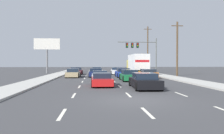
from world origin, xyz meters
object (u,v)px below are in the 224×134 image
Objects in this scene: car_white at (117,71)px; roadside_billboard at (47,48)px; car_tan at (73,73)px; car_silver at (100,76)px; car_navy at (96,73)px; car_red at (102,80)px; car_green at (129,76)px; car_maroon at (76,71)px; utility_pole_far at (148,48)px; car_gray at (97,71)px; car_blue at (123,73)px; box_truck at (137,63)px; traffic_signal_mast at (139,47)px; car_orange at (148,74)px; car_black at (144,81)px; utility_pole_mid at (177,48)px.

roadside_billboard reaches higher than car_white.
car_silver is (3.56, -5.57, -0.05)m from car_tan.
car_navy is 12.48m from car_red.
car_green is at bearing -43.38° from car_tan.
roadside_billboard is at bearing 160.10° from car_white.
utility_pole_far is at bearing 37.38° from car_maroon.
utility_pole_far is at bearing 40.87° from car_gray.
car_white is at bearing 60.98° from car_navy.
car_blue is 0.53× the size of box_truck.
car_white is at bearing 75.60° from car_silver.
traffic_signal_mast is at bearing 52.40° from car_navy.
car_white is 15.36m from utility_pole_far.
car_tan reaches higher than car_red.
car_gray is at bearing -139.13° from utility_pole_far.
car_orange reaches higher than car_red.
car_black is at bearing -63.44° from roadside_billboard.
car_maroon is at bearing 133.14° from car_blue.
car_orange is at bearing -96.56° from traffic_signal_mast.
traffic_signal_mast is (1.56, 6.32, 3.06)m from box_truck.
car_orange is (3.14, 4.27, 0.00)m from car_green.
car_navy is 8.00m from car_green.
roadside_billboard is (-9.66, 23.71, 4.34)m from car_red.
car_maroon reaches higher than car_tan.
car_green reaches higher than car_navy.
car_black is (3.32, -8.56, 0.05)m from car_silver.
car_white is 14.36m from roadside_billboard.
car_white is at bearing -19.90° from roadside_billboard.
box_truck reaches higher than car_orange.
car_blue is at bearing -68.58° from car_gray.
car_red is 0.98× the size of car_green.
car_maroon is at bearing 159.15° from utility_pole_mid.
box_truck is at bearing 144.34° from utility_pole_mid.
car_navy is (3.17, 0.55, 0.00)m from car_tan.
car_orange is at bearing 53.68° from car_green.
car_tan is at bearing 106.76° from car_red.
car_tan is at bearing -62.74° from roadside_billboard.
car_black is at bearing -75.81° from car_navy.
car_silver is at bearing -86.37° from car_navy.
car_silver is at bearing -121.10° from box_truck.
car_green is 1.01× the size of car_orange.
car_maroon is at bearing -37.16° from roadside_billboard.
car_silver is 19.44m from traffic_signal_mast.
car_red is 18.19m from utility_pole_mid.
car_navy is 8.45m from box_truck.
utility_pole_mid is (8.58, 15.47, 3.68)m from car_black.
box_truck is at bearing 34.11° from car_navy.
car_maroon is 1.02× the size of car_navy.
traffic_signal_mast is at bearing 44.75° from car_tan.
car_white is at bearing 90.37° from car_green.
utility_pole_far reaches higher than car_white.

